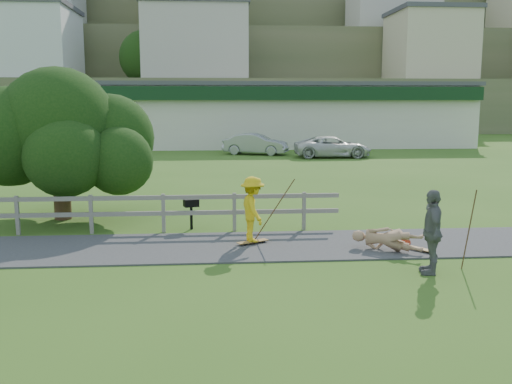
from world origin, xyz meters
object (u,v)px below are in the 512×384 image
spectator_b (432,232)px  car_silver (256,144)px  tree (60,153)px  skater_rider (253,213)px  skater_fallen (387,240)px  bbq (191,214)px  car_white (333,147)px

spectator_b → car_silver: (-1.59, 27.44, -0.19)m
spectator_b → tree: tree is taller
skater_rider → car_silver: size_ratio=0.38×
skater_fallen → car_silver: (-1.19, 25.66, 0.41)m
skater_fallen → car_silver: bearing=36.6°
skater_rider → skater_fallen: size_ratio=0.98×
skater_fallen → bbq: size_ratio=1.95×
skater_fallen → spectator_b: spectator_b is taller
spectator_b → car_white: 25.28m
car_white → skater_rider: bearing=163.6°
skater_rider → bbq: bearing=26.9°
bbq → skater_rider: bearing=-65.6°
skater_fallen → car_silver: 25.69m
tree → skater_rider: bearing=-33.3°
skater_rider → bbq: 2.58m
skater_rider → skater_fallen: (3.24, -0.94, -0.53)m
bbq → car_white: bearing=51.9°
skater_rider → car_white: bearing=-30.1°
skater_rider → skater_fallen: 3.42m
spectator_b → car_silver: size_ratio=0.42×
skater_fallen → car_white: bearing=25.1°
car_silver → bbq: car_silver is taller
skater_fallen → car_white: size_ratio=0.35×
spectator_b → bbq: size_ratio=2.07×
tree → car_silver: bearing=69.7°
car_silver → car_white: car_silver is taller
tree → bbq: size_ratio=6.46×
skater_fallen → car_white: 23.57m
skater_fallen → bbq: bbq is taller
skater_rider → spectator_b: spectator_b is taller
spectator_b → car_silver: spectator_b is taller
skater_rider → car_silver: bearing=-17.7°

